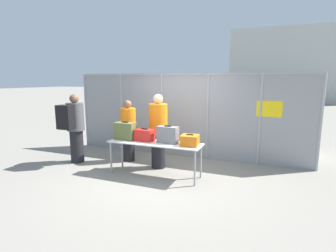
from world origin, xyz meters
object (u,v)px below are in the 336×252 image
object	(u,v)px
suitcase_red	(144,135)
suitcase_grey	(168,135)
inspection_table	(155,145)
suitcase_olive	(125,131)
security_worker_far	(128,130)
utility_trailer	(251,137)
traveler_hooded	(74,126)
suitcase_orange	(190,140)
security_worker_near	(158,130)

from	to	relation	value
suitcase_red	suitcase_grey	size ratio (longest dim) A/B	0.96
inspection_table	suitcase_olive	world-z (taller)	suitcase_olive
security_worker_far	utility_trailer	distance (m)	3.78
suitcase_red	traveler_hooded	size ratio (longest dim) A/B	0.25
suitcase_orange	inspection_table	bearing A→B (deg)	-178.68
suitcase_orange	traveler_hooded	xyz separation A→B (m)	(-3.14, 0.09, 0.10)
suitcase_orange	utility_trailer	distance (m)	3.27
inspection_table	suitcase_orange	size ratio (longest dim) A/B	5.48
suitcase_orange	utility_trailer	bearing A→B (deg)	71.22
security_worker_near	suitcase_red	bearing A→B (deg)	80.29
security_worker_near	suitcase_grey	bearing A→B (deg)	136.26
traveler_hooded	inspection_table	bearing A→B (deg)	-13.77
suitcase_olive	utility_trailer	size ratio (longest dim) A/B	0.11
traveler_hooded	utility_trailer	distance (m)	5.16
suitcase_orange	security_worker_far	distance (m)	2.07
inspection_table	security_worker_near	size ratio (longest dim) A/B	1.17
suitcase_olive	security_worker_near	size ratio (longest dim) A/B	0.26
suitcase_olive	utility_trailer	xyz separation A→B (m)	(2.60, 3.07, -0.56)
suitcase_red	utility_trailer	world-z (taller)	suitcase_red
suitcase_orange	security_worker_near	bearing A→B (deg)	151.16
inspection_table	security_worker_near	world-z (taller)	security_worker_near
security_worker_near	inspection_table	bearing A→B (deg)	109.87
utility_trailer	traveler_hooded	bearing A→B (deg)	-144.58
suitcase_orange	utility_trailer	world-z (taller)	suitcase_orange
suitcase_grey	suitcase_orange	size ratio (longest dim) A/B	1.21
security_worker_near	utility_trailer	size ratio (longest dim) A/B	0.43
suitcase_olive	utility_trailer	world-z (taller)	suitcase_olive
suitcase_red	suitcase_grey	distance (m)	0.57
suitcase_orange	utility_trailer	xyz separation A→B (m)	(1.04, 3.06, -0.48)
traveler_hooded	security_worker_far	bearing A→B (deg)	17.54
traveler_hooded	suitcase_olive	bearing A→B (deg)	-14.84
utility_trailer	security_worker_near	bearing A→B (deg)	-128.35
suitcase_red	utility_trailer	bearing A→B (deg)	54.95
suitcase_olive	suitcase_grey	bearing A→B (deg)	2.89
suitcase_red	suitcase_grey	bearing A→B (deg)	0.63
traveler_hooded	security_worker_near	bearing A→B (deg)	0.32
suitcase_olive	suitcase_red	xyz separation A→B (m)	(0.47, 0.05, -0.07)
inspection_table	suitcase_grey	bearing A→B (deg)	11.30
security_worker_far	suitcase_red	bearing A→B (deg)	116.30
suitcase_olive	security_worker_near	bearing A→B (deg)	42.38
utility_trailer	security_worker_far	bearing A→B (deg)	-142.10
security_worker_near	security_worker_far	distance (m)	0.99
security_worker_near	security_worker_far	bearing A→B (deg)	-8.98
suitcase_red	security_worker_far	distance (m)	1.11
suitcase_olive	security_worker_far	world-z (taller)	security_worker_far
suitcase_olive	suitcase_orange	bearing A→B (deg)	0.49
suitcase_grey	utility_trailer	bearing A→B (deg)	62.73
suitcase_olive	suitcase_orange	distance (m)	1.56
suitcase_olive	suitcase_red	size ratio (longest dim) A/B	1.06
suitcase_olive	inspection_table	bearing A→B (deg)	-0.41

